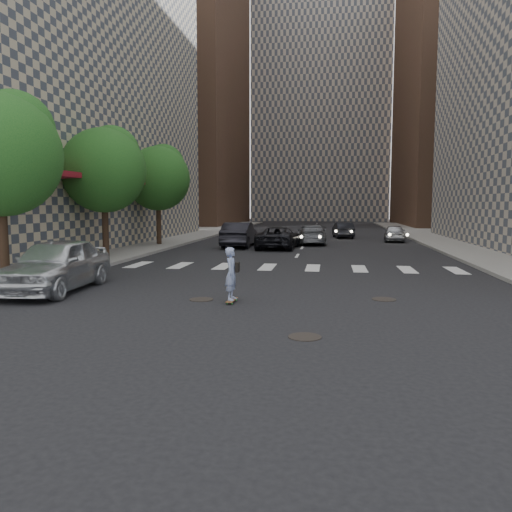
{
  "coord_description": "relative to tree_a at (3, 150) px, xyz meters",
  "views": [
    {
      "loc": [
        1.66,
        -12.79,
        2.8
      ],
      "look_at": [
        -0.4,
        1.33,
        1.3
      ],
      "focal_mm": 35.0,
      "sensor_mm": 36.0,
      "label": 1
    }
  ],
  "objects": [
    {
      "name": "traffic_car_c",
      "position": [
        8.0,
        15.16,
        -3.96
      ],
      "size": [
        2.57,
        5.06,
        1.37
      ],
      "primitive_type": "imported",
      "rotation": [
        0.0,
        0.0,
        3.08
      ],
      "color": "black",
      "rests_on": "ground"
    },
    {
      "name": "tree_a",
      "position": [
        0.0,
        0.0,
        0.0
      ],
      "size": [
        4.2,
        4.2,
        6.6
      ],
      "color": "#382619",
      "rests_on": "sidewalk_left"
    },
    {
      "name": "tower_right",
      "position": [
        29.45,
        51.86,
        13.35
      ],
      "size": [
        18.0,
        24.0,
        36.0
      ],
      "primitive_type": "cube",
      "color": "brown",
      "rests_on": "ground"
    },
    {
      "name": "traffic_car_d",
      "position": [
        15.95,
        22.14,
        -4.01
      ],
      "size": [
        1.87,
        3.86,
        1.27
      ],
      "primitive_type": "imported",
      "rotation": [
        0.0,
        0.0,
        3.04
      ],
      "color": "#A5A7AC",
      "rests_on": "ground"
    },
    {
      "name": "tree_c",
      "position": [
        0.0,
        16.0,
        0.0
      ],
      "size": [
        4.2,
        4.2,
        6.6
      ],
      "color": "#382619",
      "rests_on": "sidewalk_left"
    },
    {
      "name": "traffic_car_a",
      "position": [
        5.37,
        15.9,
        -3.84
      ],
      "size": [
        1.75,
        4.9,
        1.61
      ],
      "primitive_type": "imported",
      "rotation": [
        0.0,
        0.0,
        3.15
      ],
      "color": "black",
      "rests_on": "ground"
    },
    {
      "name": "skateboarder",
      "position": [
        8.42,
        -2.21,
        -3.82
      ],
      "size": [
        0.4,
        0.8,
        1.58
      ],
      "rotation": [
        0.0,
        0.0,
        -0.03
      ],
      "color": "brown",
      "rests_on": "ground"
    },
    {
      "name": "traffic_car_e",
      "position": [
        12.28,
        25.84,
        -4.01
      ],
      "size": [
        1.85,
        4.02,
        1.28
      ],
      "primitive_type": "imported",
      "rotation": [
        0.0,
        0.0,
        3.27
      ],
      "color": "black",
      "rests_on": "ground"
    },
    {
      "name": "tower_left",
      "position": [
        -10.55,
        51.86,
        15.35
      ],
      "size": [
        18.0,
        24.0,
        40.0
      ],
      "primitive_type": "cube",
      "color": "brown",
      "rests_on": "ground"
    },
    {
      "name": "silver_sedan",
      "position": [
        2.45,
        -1.14,
        -3.79
      ],
      "size": [
        2.27,
        5.11,
        1.71
      ],
      "primitive_type": "imported",
      "rotation": [
        0.0,
        0.0,
        0.05
      ],
      "color": "silver",
      "rests_on": "ground"
    },
    {
      "name": "manhole_c",
      "position": [
        12.75,
        -1.14,
        -4.64
      ],
      "size": [
        0.7,
        0.7,
        0.02
      ],
      "primitive_type": "cylinder",
      "color": "black",
      "rests_on": "ground"
    },
    {
      "name": "traffic_car_b",
      "position": [
        9.95,
        18.86,
        -3.97
      ],
      "size": [
        2.28,
        4.83,
        1.36
      ],
      "primitive_type": "imported",
      "rotation": [
        0.0,
        0.0,
        3.22
      ],
      "color": "slate",
      "rests_on": "ground"
    },
    {
      "name": "tower_center",
      "position": [
        9.45,
        74.86,
        19.35
      ],
      "size": [
        22.0,
        20.0,
        48.0
      ],
      "primitive_type": "cube",
      "color": "#ADA08E",
      "rests_on": "ground"
    },
    {
      "name": "building_left",
      "position": [
        -9.03,
        15.35,
        7.84
      ],
      "size": [
        16.4,
        33.0,
        25.0
      ],
      "color": "tan",
      "rests_on": "ground"
    },
    {
      "name": "tree_b",
      "position": [
        0.0,
        8.0,
        0.0
      ],
      "size": [
        4.2,
        4.2,
        6.6
      ],
      "color": "#382619",
      "rests_on": "sidewalk_left"
    },
    {
      "name": "ground",
      "position": [
        9.45,
        -3.14,
        -4.65
      ],
      "size": [
        160.0,
        160.0,
        0.0
      ],
      "primitive_type": "plane",
      "color": "black",
      "rests_on": "ground"
    },
    {
      "name": "sidewalk_left",
      "position": [
        -5.05,
        16.86,
        -4.57
      ],
      "size": [
        13.0,
        80.0,
        0.15
      ],
      "primitive_type": "cube",
      "color": "gray",
      "rests_on": "ground"
    },
    {
      "name": "manhole_b",
      "position": [
        7.45,
        -1.94,
        -4.64
      ],
      "size": [
        0.7,
        0.7,
        0.02
      ],
      "primitive_type": "cylinder",
      "color": "black",
      "rests_on": "ground"
    },
    {
      "name": "manhole_a",
      "position": [
        10.65,
        -5.64,
        -4.64
      ],
      "size": [
        0.7,
        0.7,
        0.02
      ],
      "primitive_type": "cylinder",
      "color": "black",
      "rests_on": "ground"
    }
  ]
}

